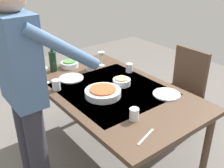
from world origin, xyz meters
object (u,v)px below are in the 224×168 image
at_px(serving_bowl_pasta, 103,92).
at_px(side_bowl_salad, 70,64).
at_px(chair_near, 183,86).
at_px(water_cup_far_right, 134,114).
at_px(dinner_plate_near, 71,78).
at_px(dining_table, 112,96).
at_px(wine_glass_right, 45,73).
at_px(water_cup_near_left, 89,65).
at_px(water_cup_near_right, 129,68).
at_px(water_cup_far_left, 56,85).
at_px(wine_bottle, 53,61).
at_px(wine_glass_left, 101,56).
at_px(person_server, 26,89).
at_px(dinner_plate_far, 167,94).
at_px(side_bowl_bread, 122,81).

height_order(serving_bowl_pasta, side_bowl_salad, same).
xyz_separation_m(chair_near, serving_bowl_pasta, (0.06, 1.00, 0.23)).
xyz_separation_m(water_cup_far_right, dinner_plate_near, (0.87, 0.01, -0.04)).
distance_m(dining_table, side_bowl_salad, 0.68).
xyz_separation_m(wine_glass_right, water_cup_near_left, (0.02, -0.49, -0.05)).
relative_size(water_cup_near_right, water_cup_far_left, 0.95).
xyz_separation_m(water_cup_far_left, serving_bowl_pasta, (-0.34, -0.25, -0.01)).
bearing_deg(water_cup_near_right, wine_bottle, 49.99).
height_order(wine_glass_left, serving_bowl_pasta, wine_glass_left).
bearing_deg(serving_bowl_pasta, dinner_plate_near, 4.77).
height_order(person_server, water_cup_near_right, person_server).
bearing_deg(water_cup_near_right, side_bowl_salad, 40.12).
bearing_deg(wine_bottle, water_cup_near_right, -130.01).
distance_m(wine_bottle, dinner_plate_near, 0.30).
relative_size(water_cup_far_right, dinner_plate_near, 0.39).
bearing_deg(water_cup_near_left, water_cup_far_right, 165.07).
bearing_deg(wine_bottle, water_cup_far_right, -177.63).
relative_size(water_cup_near_right, water_cup_far_right, 0.98).
height_order(chair_near, wine_glass_right, chair_near).
bearing_deg(serving_bowl_pasta, dinner_plate_far, -125.87).
distance_m(person_server, water_cup_far_right, 0.76).
bearing_deg(water_cup_far_right, water_cup_far_left, 16.13).
relative_size(dining_table, chair_near, 1.77).
xyz_separation_m(side_bowl_salad, side_bowl_bread, (-0.65, -0.16, 0.00)).
bearing_deg(dinner_plate_near, side_bowl_salad, -27.32).
bearing_deg(person_server, serving_bowl_pasta, -93.68).
relative_size(water_cup_near_left, side_bowl_salad, 0.58).
height_order(wine_glass_left, side_bowl_salad, wine_glass_left).
relative_size(side_bowl_salad, dinner_plate_near, 0.78).
bearing_deg(water_cup_far_right, side_bowl_salad, -6.56).
bearing_deg(serving_bowl_pasta, side_bowl_salad, -7.77).
relative_size(dining_table, side_bowl_bread, 10.09).
distance_m(dining_table, person_server, 0.80).
distance_m(water_cup_near_right, side_bowl_salad, 0.63).
height_order(dining_table, wine_glass_right, wine_glass_right).
relative_size(serving_bowl_pasta, dinner_plate_far, 1.30).
xyz_separation_m(water_cup_far_left, dinner_plate_far, (-0.65, -0.68, -0.04)).
bearing_deg(water_cup_near_right, dinner_plate_near, 68.40).
xyz_separation_m(water_cup_far_left, side_bowl_bread, (-0.27, -0.51, -0.01)).
bearing_deg(water_cup_far_left, serving_bowl_pasta, -143.35).
xyz_separation_m(water_cup_far_left, water_cup_far_right, (-0.75, -0.22, -0.00)).
xyz_separation_m(dining_table, wine_glass_right, (0.47, 0.40, 0.17)).
bearing_deg(serving_bowl_pasta, water_cup_far_right, 175.56).
bearing_deg(side_bowl_salad, water_cup_near_right, -139.88).
height_order(wine_bottle, side_bowl_bread, wine_bottle).
xyz_separation_m(water_cup_near_right, side_bowl_salad, (0.48, 0.40, -0.01)).
height_order(person_server, wine_bottle, person_server).
relative_size(wine_glass_right, dinner_plate_near, 0.66).
height_order(serving_bowl_pasta, side_bowl_bread, same).
bearing_deg(side_bowl_salad, wine_glass_right, 119.21).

